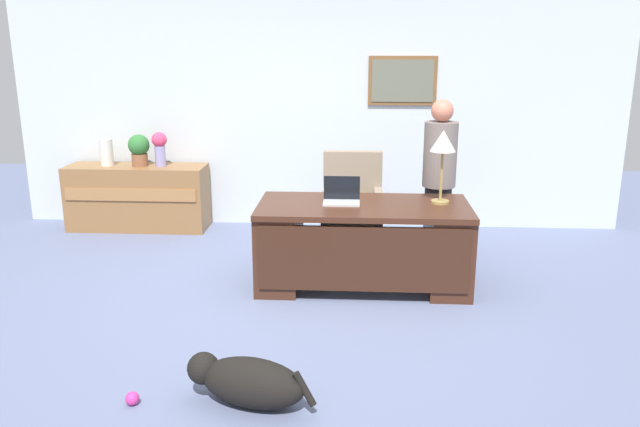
# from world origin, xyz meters

# --- Properties ---
(ground_plane) EXTENTS (12.00, 12.00, 0.00)m
(ground_plane) POSITION_xyz_m (0.00, 0.00, 0.00)
(ground_plane) COLOR slate
(back_wall) EXTENTS (7.00, 0.16, 2.70)m
(back_wall) POSITION_xyz_m (0.01, 2.60, 1.35)
(back_wall) COLOR silver
(back_wall) RESTS_ON ground_plane
(desk) EXTENTS (1.85, 0.87, 0.75)m
(desk) POSITION_xyz_m (0.54, 0.60, 0.41)
(desk) COLOR #422316
(desk) RESTS_ON ground_plane
(credenza) EXTENTS (1.59, 0.50, 0.74)m
(credenza) POSITION_xyz_m (-2.05, 2.25, 0.37)
(credenza) COLOR olive
(credenza) RESTS_ON ground_plane
(armchair) EXTENTS (0.60, 0.59, 1.04)m
(armchair) POSITION_xyz_m (0.44, 1.49, 0.47)
(armchair) COLOR gray
(armchair) RESTS_ON ground_plane
(person_standing) EXTENTS (0.32, 0.32, 1.60)m
(person_standing) POSITION_xyz_m (1.27, 1.31, 0.82)
(person_standing) COLOR #262323
(person_standing) RESTS_ON ground_plane
(dog_lying) EXTENTS (0.82, 0.46, 0.30)m
(dog_lying) POSITION_xyz_m (-0.16, -1.37, 0.15)
(dog_lying) COLOR black
(dog_lying) RESTS_ON ground_plane
(laptop) EXTENTS (0.32, 0.22, 0.22)m
(laptop) POSITION_xyz_m (0.35, 0.69, 0.80)
(laptop) COLOR #B2B5BA
(laptop) RESTS_ON desk
(desk_lamp) EXTENTS (0.22, 0.22, 0.64)m
(desk_lamp) POSITION_xyz_m (1.21, 0.71, 1.26)
(desk_lamp) COLOR #9E8447
(desk_lamp) RESTS_ON desk
(vase_with_flowers) EXTENTS (0.17, 0.17, 0.39)m
(vase_with_flowers) POSITION_xyz_m (-1.76, 2.25, 0.97)
(vase_with_flowers) COLOR #9790CA
(vase_with_flowers) RESTS_ON credenza
(vase_empty) EXTENTS (0.15, 0.15, 0.30)m
(vase_empty) POSITION_xyz_m (-2.38, 2.25, 0.89)
(vase_empty) COLOR silver
(vase_empty) RESTS_ON credenza
(potted_plant) EXTENTS (0.24, 0.24, 0.36)m
(potted_plant) POSITION_xyz_m (-2.00, 2.25, 0.94)
(potted_plant) COLOR brown
(potted_plant) RESTS_ON credenza
(dog_toy_ball) EXTENTS (0.08, 0.08, 0.08)m
(dog_toy_ball) POSITION_xyz_m (-0.86, -1.42, 0.04)
(dog_toy_ball) COLOR #D8338C
(dog_toy_ball) RESTS_ON ground_plane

